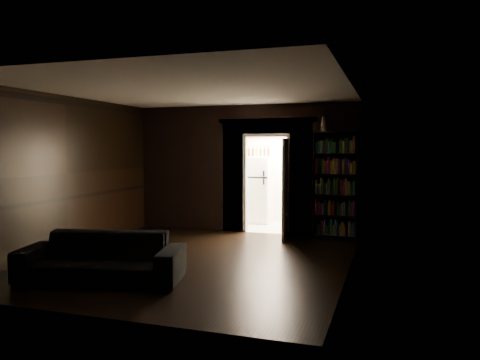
% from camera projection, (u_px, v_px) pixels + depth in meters
% --- Properties ---
extents(ground, '(5.50, 5.50, 0.00)m').
position_uv_depth(ground, '(195.00, 260.00, 7.78)').
color(ground, black).
rests_on(ground, ground).
extents(room_walls, '(5.02, 5.61, 2.84)m').
position_uv_depth(room_walls, '(217.00, 158.00, 8.68)').
color(room_walls, black).
rests_on(room_walls, ground).
extents(kitchen_alcove, '(2.20, 1.80, 2.60)m').
position_uv_depth(kitchen_alcove, '(278.00, 175.00, 11.21)').
color(kitchen_alcove, beige).
rests_on(kitchen_alcove, ground).
extents(sofa, '(2.41, 1.44, 0.87)m').
position_uv_depth(sofa, '(101.00, 250.00, 6.58)').
color(sofa, black).
rests_on(sofa, ground).
extents(bookshelf, '(0.95, 0.49, 2.20)m').
position_uv_depth(bookshelf, '(335.00, 185.00, 9.54)').
color(bookshelf, black).
rests_on(bookshelf, ground).
extents(refrigerator, '(0.77, 0.72, 1.65)m').
position_uv_depth(refrigerator, '(257.00, 189.00, 11.65)').
color(refrigerator, white).
rests_on(refrigerator, ground).
extents(door, '(0.15, 0.85, 2.05)m').
position_uv_depth(door, '(285.00, 189.00, 9.58)').
color(door, white).
rests_on(door, ground).
extents(figurine, '(0.11, 0.11, 0.29)m').
position_uv_depth(figurine, '(323.00, 124.00, 9.48)').
color(figurine, white).
rests_on(figurine, bookshelf).
extents(bottles, '(0.65, 0.28, 0.27)m').
position_uv_depth(bottles, '(259.00, 151.00, 11.58)').
color(bottles, black).
rests_on(bottles, refrigerator).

